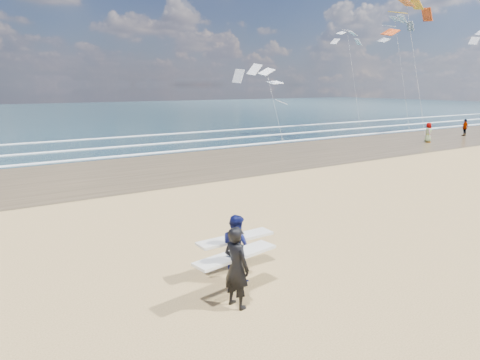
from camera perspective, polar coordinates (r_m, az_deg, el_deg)
wet_sand_strip at (r=36.01m, az=12.32°, el=4.29°), size 220.00×12.00×0.01m
ocean at (r=83.25m, az=-15.16°, el=8.70°), size 220.00×100.00×0.02m
foam_breakers at (r=43.66m, az=2.91°, el=6.03°), size 220.00×11.70×0.05m
surfer_near at (r=9.92m, az=-0.50°, el=-11.38°), size 2.25×1.18×1.93m
surfer_far at (r=11.30m, az=-0.52°, el=-8.85°), size 2.21×1.09×1.76m
beachgoer_0 at (r=41.67m, az=23.81°, el=5.82°), size 0.99×1.01×1.75m
beachgoer_1 at (r=48.57m, az=27.80°, el=6.21°), size 0.99×0.42×1.68m
kite_0 at (r=43.69m, az=22.13°, el=15.37°), size 6.57×4.82×13.68m
kite_1 at (r=42.70m, az=4.17°, el=11.80°), size 6.69×4.84×7.59m
kite_2 at (r=55.84m, az=20.60°, el=14.60°), size 6.11×4.77×13.92m
kite_5 at (r=58.24m, az=14.78°, el=13.90°), size 4.99×4.65×12.89m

